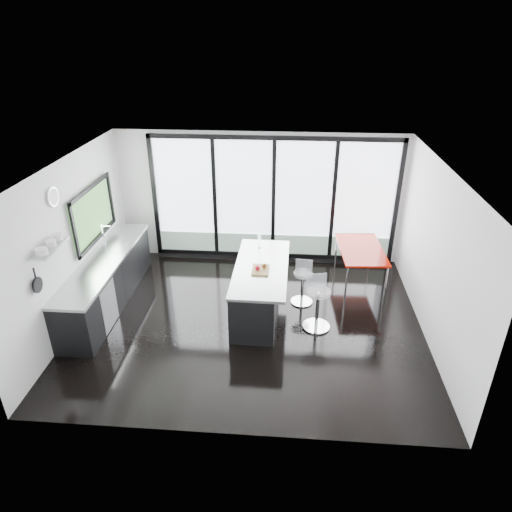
# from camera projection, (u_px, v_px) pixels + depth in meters

# --- Properties ---
(floor) EXTENTS (6.00, 5.00, 0.00)m
(floor) POSITION_uv_depth(u_px,v_px,m) (249.00, 321.00, 8.09)
(floor) COLOR black
(floor) RESTS_ON ground
(ceiling) EXTENTS (6.00, 5.00, 0.00)m
(ceiling) POSITION_uv_depth(u_px,v_px,m) (248.00, 167.00, 6.81)
(ceiling) COLOR white
(ceiling) RESTS_ON wall_back
(wall_back) EXTENTS (6.00, 0.09, 2.80)m
(wall_back) POSITION_uv_depth(u_px,v_px,m) (272.00, 205.00, 9.67)
(wall_back) COLOR silver
(wall_back) RESTS_ON ground
(wall_front) EXTENTS (6.00, 0.00, 2.80)m
(wall_front) POSITION_uv_depth(u_px,v_px,m) (228.00, 347.00, 5.23)
(wall_front) COLOR silver
(wall_front) RESTS_ON ground
(wall_left) EXTENTS (0.26, 5.00, 2.80)m
(wall_left) POSITION_uv_depth(u_px,v_px,m) (78.00, 229.00, 7.82)
(wall_left) COLOR silver
(wall_left) RESTS_ON ground
(wall_right) EXTENTS (0.00, 5.00, 2.80)m
(wall_right) POSITION_uv_depth(u_px,v_px,m) (436.00, 257.00, 7.24)
(wall_right) COLOR silver
(wall_right) RESTS_ON ground
(counter_cabinets) EXTENTS (0.69, 3.24, 1.36)m
(counter_cabinets) POSITION_uv_depth(u_px,v_px,m) (107.00, 281.00, 8.42)
(counter_cabinets) COLOR black
(counter_cabinets) RESTS_ON floor
(island) EXTENTS (0.96, 2.22, 1.17)m
(island) POSITION_uv_depth(u_px,v_px,m) (257.00, 288.00, 8.21)
(island) COLOR black
(island) RESTS_ON floor
(bar_stool_near) EXTENTS (0.57, 0.57, 0.75)m
(bar_stool_near) POSITION_uv_depth(u_px,v_px,m) (317.00, 309.00, 7.76)
(bar_stool_near) COLOR silver
(bar_stool_near) RESTS_ON floor
(bar_stool_far) EXTENTS (0.45, 0.45, 0.65)m
(bar_stool_far) POSITION_uv_depth(u_px,v_px,m) (302.00, 288.00, 8.49)
(bar_stool_far) COLOR silver
(bar_stool_far) RESTS_ON floor
(red_table) EXTENTS (0.92, 1.50, 0.78)m
(red_table) POSITION_uv_depth(u_px,v_px,m) (359.00, 266.00, 9.09)
(red_table) COLOR #941105
(red_table) RESTS_ON floor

